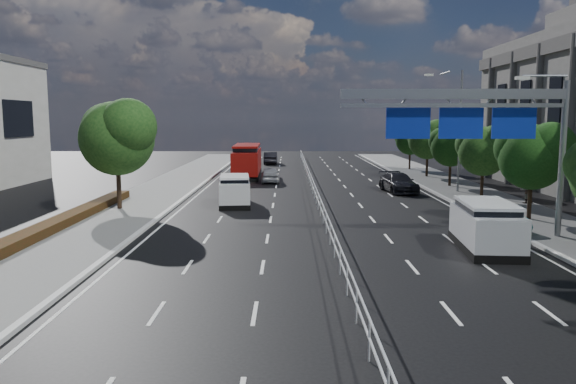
{
  "coord_description": "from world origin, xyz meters",
  "views": [
    {
      "loc": [
        -1.86,
        -15.4,
        5.51
      ],
      "look_at": [
        -1.84,
        8.31,
        2.4
      ],
      "focal_mm": 35.0,
      "sensor_mm": 36.0,
      "label": 1
    }
  ],
  "objects": [
    {
      "name": "far_tree_h",
      "position": [
        11.24,
        44.48,
        3.42
      ],
      "size": [
        3.41,
        3.18,
        4.91
      ],
      "color": "black",
      "rests_on": "ground"
    },
    {
      "name": "near_car_silver",
      "position": [
        -3.38,
        33.1,
        0.67
      ],
      "size": [
        1.77,
        4.03,
        1.35
      ],
      "primitive_type": "imported",
      "rotation": [
        0.0,
        0.0,
        3.19
      ],
      "color": "#97989D",
      "rests_on": "ground"
    },
    {
      "name": "parked_car_teal",
      "position": [
        8.3,
        12.0,
        0.67
      ],
      "size": [
        2.72,
        5.01,
        1.33
      ],
      "primitive_type": "imported",
      "rotation": [
        0.0,
        0.0,
        0.11
      ],
      "color": "#1B7C7A",
      "rests_on": "ground"
    },
    {
      "name": "far_tree_d",
      "position": [
        11.25,
        14.48,
        3.69
      ],
      "size": [
        3.85,
        3.59,
        5.34
      ],
      "color": "black",
      "rests_on": "ground"
    },
    {
      "name": "ground",
      "position": [
        0.0,
        0.0,
        0.0
      ],
      "size": [
        160.0,
        160.0,
        0.0
      ],
      "primitive_type": "plane",
      "color": "black",
      "rests_on": "ground"
    },
    {
      "name": "overhead_gantry",
      "position": [
        6.74,
        10.05,
        5.61
      ],
      "size": [
        10.24,
        0.38,
        7.45
      ],
      "color": "gray",
      "rests_on": "ground"
    },
    {
      "name": "far_tree_f",
      "position": [
        11.24,
        29.48,
        3.49
      ],
      "size": [
        3.52,
        3.28,
        5.02
      ],
      "color": "black",
      "rests_on": "ground"
    },
    {
      "name": "red_bus",
      "position": [
        -5.75,
        38.31,
        1.59
      ],
      "size": [
        2.6,
        10.24,
        3.05
      ],
      "rotation": [
        0.0,
        0.0,
        0.02
      ],
      "color": "black",
      "rests_on": "ground"
    },
    {
      "name": "far_tree_e",
      "position": [
        11.25,
        21.98,
        3.56
      ],
      "size": [
        3.63,
        3.38,
        5.13
      ],
      "color": "black",
      "rests_on": "ground"
    },
    {
      "name": "far_tree_g",
      "position": [
        11.25,
        36.98,
        3.75
      ],
      "size": [
        3.96,
        3.69,
        5.45
      ],
      "color": "black",
      "rests_on": "ground"
    },
    {
      "name": "median_fence",
      "position": [
        0.0,
        22.5,
        0.53
      ],
      "size": [
        0.05,
        85.0,
        1.02
      ],
      "color": "silver",
      "rests_on": "ground"
    },
    {
      "name": "pedestrian_b",
      "position": [
        13.4,
        20.03,
        0.99
      ],
      "size": [
        0.84,
        0.66,
        1.7
      ],
      "primitive_type": "imported",
      "rotation": [
        0.0,
        0.0,
        3.12
      ],
      "color": "gray",
      "rests_on": "sidewalk_far"
    },
    {
      "name": "parked_car_dark",
      "position": [
        6.5,
        26.61,
        0.72
      ],
      "size": [
        2.61,
        5.15,
        1.43
      ],
      "primitive_type": "imported",
      "rotation": [
        0.0,
        0.0,
        0.12
      ],
      "color": "black",
      "rests_on": "ground"
    },
    {
      "name": "streetlight_far",
      "position": [
        10.5,
        26.0,
        5.21
      ],
      "size": [
        2.78,
        2.4,
        9.0
      ],
      "color": "gray",
      "rests_on": "ground"
    },
    {
      "name": "silver_minivan",
      "position": [
        6.5,
        7.81,
        1.01
      ],
      "size": [
        2.5,
        5.1,
        2.06
      ],
      "rotation": [
        0.0,
        0.0,
        -0.08
      ],
      "color": "black",
      "rests_on": "ground"
    },
    {
      "name": "white_minivan",
      "position": [
        -5.25,
        20.11,
        0.94
      ],
      "size": [
        2.3,
        4.56,
        1.91
      ],
      "rotation": [
        0.0,
        0.0,
        0.09
      ],
      "color": "black",
      "rests_on": "ground"
    },
    {
      "name": "near_car_dark",
      "position": [
        -3.95,
        53.17,
        0.74
      ],
      "size": [
        1.57,
        4.47,
        1.47
      ],
      "primitive_type": "imported",
      "rotation": [
        0.0,
        0.0,
        3.14
      ],
      "color": "black",
      "rests_on": "ground"
    },
    {
      "name": "kerb_near",
      "position": [
        -9.0,
        0.0,
        0.07
      ],
      "size": [
        0.25,
        140.0,
        0.15
      ],
      "primitive_type": "cube",
      "color": "silver",
      "rests_on": "ground"
    },
    {
      "name": "near_tree_back",
      "position": [
        -11.94,
        17.97,
        4.61
      ],
      "size": [
        4.84,
        4.51,
        6.69
      ],
      "color": "black",
      "rests_on": "ground"
    }
  ]
}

